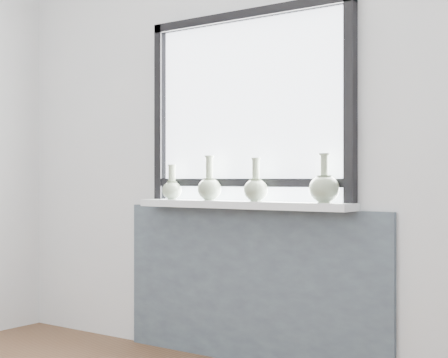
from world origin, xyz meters
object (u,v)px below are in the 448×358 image
Objects in this scene: windowsill at (241,205)px; vase_c at (256,188)px; vase_b at (209,187)px; vase_d at (324,187)px; vase_a at (172,188)px.

vase_c is (0.11, -0.03, 0.09)m from windowsill.
vase_b is 0.72m from vase_d.
vase_b reaches higher than vase_d.
vase_b is 1.08× the size of vase_c.
vase_c is at bearing -177.57° from vase_d.
windowsill is 5.24× the size of vase_b.
vase_b is 1.01× the size of vase_d.
vase_b is 0.32m from vase_c.
vase_b is at bearing -179.70° from vase_d.
windowsill is 0.52m from vase_d.
vase_a is 0.81× the size of vase_b.
vase_d is (0.72, 0.00, 0.00)m from vase_b.
vase_d is (0.40, 0.02, 0.01)m from vase_c.
windowsill is 0.49m from vase_a.
vase_d is at bearing 0.30° from vase_b.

